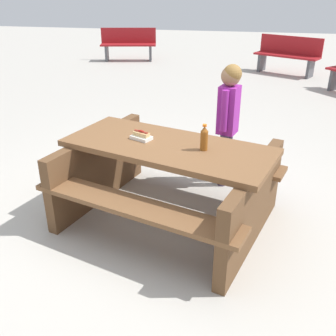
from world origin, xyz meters
TOP-DOWN VIEW (x-y plane):
  - ground_plane at (0.00, 0.00)m, footprint 30.00×30.00m
  - picnic_table at (0.00, 0.00)m, footprint 2.13×1.87m
  - soda_bottle at (-0.31, 0.06)m, footprint 0.06×0.06m
  - hotdog_tray at (0.25, -0.07)m, footprint 0.21×0.17m
  - child_in_coat at (-0.46, -0.83)m, footprint 0.23×0.31m
  - park_bench_mid at (-1.53, -6.69)m, footprint 1.52×1.04m
  - park_bench_far at (2.62, -7.62)m, footprint 1.55×0.70m

SIDE VIEW (x-z plane):
  - ground_plane at x=0.00m, z-range 0.00..0.00m
  - picnic_table at x=0.00m, z-range 0.07..0.82m
  - park_bench_mid at x=-1.53m, z-range 0.02..0.87m
  - park_bench_far at x=2.62m, z-range 0.02..0.87m
  - hotdog_tray at x=0.25m, z-range 0.74..0.82m
  - child_in_coat at x=-0.46m, z-range 0.18..1.47m
  - soda_bottle at x=-0.31m, z-range 0.74..0.96m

